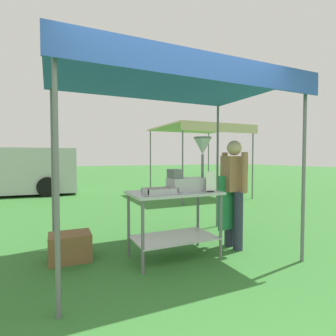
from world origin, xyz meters
name	(u,v)px	position (x,y,z in m)	size (l,w,h in m)	color
ground_plane	(96,203)	(0.00, 6.00, 0.00)	(70.00, 70.00, 0.00)	#33702D
stall_canopy	(171,86)	(0.28, 1.37, 2.33)	(3.15, 2.11, 2.42)	slate
donut_cart	(174,209)	(0.28, 1.27, 0.66)	(1.20, 0.69, 0.90)	#B7B7BC
donut_tray	(160,192)	(0.02, 1.17, 0.92)	(0.41, 0.26, 0.07)	#B7B7BC
donut_fryer	(192,172)	(0.54, 1.25, 1.16)	(0.62, 0.28, 0.74)	#B7B7BC
menu_sign	(211,183)	(0.70, 1.04, 1.02)	(0.13, 0.05, 0.27)	black
vendor	(234,188)	(1.25, 1.25, 0.90)	(0.45, 0.53, 1.61)	#2D3347
supply_crate	(70,247)	(-1.02, 1.76, 0.18)	(0.53, 0.41, 0.36)	brown
van_silver	(1,171)	(-2.80, 9.15, 0.88)	(5.20, 2.41, 1.69)	#BCBCC1
neighbour_tent	(199,130)	(3.53, 6.03, 2.33)	(2.78, 2.81, 2.41)	slate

